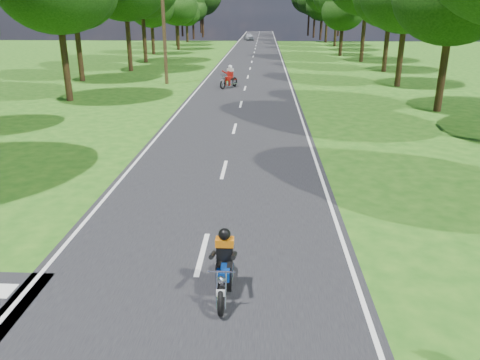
{
  "coord_description": "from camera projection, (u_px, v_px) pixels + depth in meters",
  "views": [
    {
      "loc": [
        1.34,
        -7.39,
        5.26
      ],
      "look_at": [
        0.76,
        4.0,
        1.1
      ],
      "focal_mm": 35.0,
      "sensor_mm": 36.0,
      "label": 1
    }
  ],
  "objects": [
    {
      "name": "ground",
      "position": [
        189.0,
        307.0,
        8.8
      ],
      "size": [
        160.0,
        160.0,
        0.0
      ],
      "primitive_type": "plane",
      "color": "#1D5212",
      "rests_on": "ground"
    },
    {
      "name": "main_road",
      "position": [
        253.0,
        57.0,
        55.71
      ],
      "size": [
        7.0,
        140.0,
        0.02
      ],
      "primitive_type": "cube",
      "color": "black",
      "rests_on": "ground"
    },
    {
      "name": "road_markings",
      "position": [
        252.0,
        58.0,
        53.96
      ],
      "size": [
        7.4,
        140.0,
        0.01
      ],
      "color": "silver",
      "rests_on": "main_road"
    },
    {
      "name": "telegraph_pole",
      "position": [
        164.0,
        27.0,
        33.96
      ],
      "size": [
        1.2,
        0.26,
        8.0
      ],
      "color": "#382616",
      "rests_on": "ground"
    },
    {
      "name": "rider_near_blue",
      "position": [
        224.0,
        264.0,
        8.95
      ],
      "size": [
        0.54,
        1.6,
        1.33
      ],
      "primitive_type": null,
      "rotation": [
        0.0,
        0.0,
        -0.0
      ],
      "color": "#0D3794",
      "rests_on": "main_road"
    },
    {
      "name": "rider_far_red",
      "position": [
        229.0,
        76.0,
        33.15
      ],
      "size": [
        1.44,
        1.98,
        1.59
      ],
      "primitive_type": null,
      "rotation": [
        0.0,
        0.0,
        -0.48
      ],
      "color": "#A6120C",
      "rests_on": "main_road"
    },
    {
      "name": "distant_car",
      "position": [
        249.0,
        37.0,
        85.6
      ],
      "size": [
        2.2,
        3.82,
        1.22
      ],
      "primitive_type": "imported",
      "rotation": [
        0.0,
        0.0,
        0.22
      ],
      "color": "silver",
      "rests_on": "main_road"
    }
  ]
}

